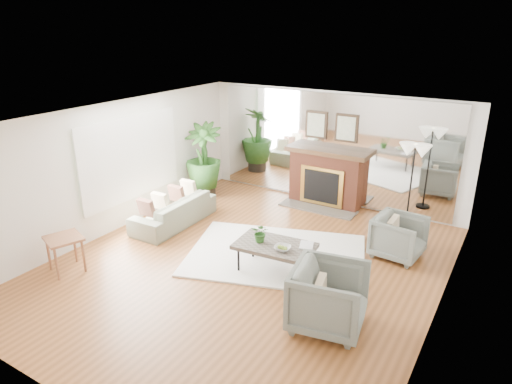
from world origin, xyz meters
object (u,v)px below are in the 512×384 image
Objects in this scene: coffee_table at (275,247)px; floor_lamp at (414,158)px; side_table at (64,243)px; potted_ficus at (203,158)px; sofa at (174,211)px; armchair_back at (399,237)px; armchair_front at (329,297)px; fireplace at (325,176)px.

floor_lamp reaches higher than coffee_table.
side_table is 6.27m from floor_lamp.
side_table is at bearing -87.83° from potted_ficus.
armchair_back reaches higher than sofa.
potted_ficus is at bearing 88.23° from armchair_back.
floor_lamp is (1.46, 2.61, 1.07)m from coffee_table.
potted_ficus is (-0.42, 1.57, 0.65)m from sofa.
armchair_front is at bearing -92.69° from floor_lamp.
coffee_table is 1.36× the size of armchair_front.
armchair_front is at bearing 11.49° from side_table.
armchair_front is 1.42× the size of side_table.
fireplace is 2.64m from armchair_back.
floor_lamp reaches higher than armchair_front.
armchair_back is 1.20× the size of side_table.
fireplace is at bearing 63.57° from side_table.
floor_lamp reaches higher than side_table.
armchair_front is (-0.28, -2.46, 0.07)m from armchair_back.
armchair_back is 1.55m from floor_lamp.
potted_ficus reaches higher than side_table.
fireplace reaches higher than armchair_front.
armchair_back reaches higher than coffee_table.
sofa is 2.35× the size of armchair_back.
armchair_back is at bearing -16.61° from armchair_front.
coffee_table is 0.74× the size of floor_lamp.
coffee_table is at bearing 30.34° from side_table.
coffee_table is 0.69× the size of sofa.
sofa is at bearing 108.39° from armchair_back.
potted_ficus reaches higher than coffee_table.
floor_lamp is at bearing -16.81° from fireplace.
side_table is (-2.95, -1.73, 0.05)m from coffee_table.
coffee_table is at bearing 75.58° from sofa.
floor_lamp is at bearing 114.43° from sofa.
armchair_front is (3.98, -1.49, 0.16)m from sofa.
sofa is at bearing 83.38° from side_table.
fireplace is 2.80m from potted_ficus.
side_table is at bearing -116.43° from fireplace.
sofa is at bearing -130.21° from fireplace.
side_table is at bearing -7.81° from sofa.
sofa is at bearing -74.97° from potted_ficus.
armchair_front is at bearing 179.14° from armchair_back.
armchair_front is (1.80, -4.07, -0.22)m from fireplace.
side_table is 0.38× the size of floor_lamp.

